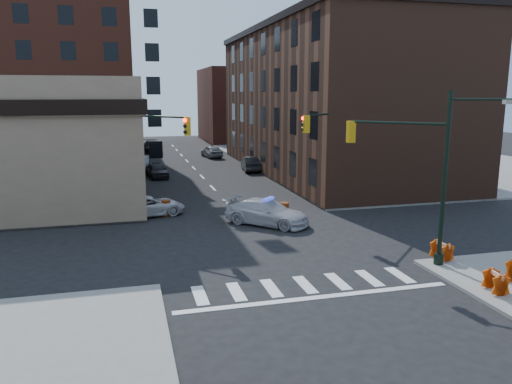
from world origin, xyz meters
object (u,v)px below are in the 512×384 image
parked_car_enear (251,164)px  pedestrian_b (37,207)px  pedestrian_a (109,199)px  barrel_bank (166,208)px  barrel_road (284,210)px  barricade_se_a (442,251)px  police_car (267,212)px  barricade_nw_a (106,212)px  parked_car_wfar (142,163)px  parked_car_wnear (157,170)px  pickup (149,206)px

parked_car_enear → pedestrian_b: (-18.10, -17.33, 0.28)m
parked_car_enear → pedestrian_a: pedestrian_a is taller
parked_car_enear → barrel_bank: 20.14m
barrel_road → barricade_se_a: barrel_road is taller
pedestrian_a → police_car: bearing=0.5°
pedestrian_a → barricade_se_a: (15.73, -14.07, -0.53)m
parked_car_enear → barricade_nw_a: (-13.99, -17.85, -0.18)m
pedestrian_b → pedestrian_a: bearing=10.0°
police_car → pedestrian_b: pedestrian_b is taller
police_car → barricade_se_a: 10.82m
parked_car_enear → pedestrian_b: bearing=50.1°
pedestrian_a → pedestrian_b: 4.44m
parked_car_wfar → parked_car_wnear: bearing=-74.1°
police_car → barricade_nw_a: 10.21m
parked_car_wnear → barricade_se_a: 30.72m
parked_car_wnear → barrel_bank: size_ratio=3.97×
police_car → parked_car_enear: (4.34, 21.21, -0.01)m
pedestrian_b → barricade_nw_a: bearing=-14.7°
parked_car_wnear → barricade_nw_a: size_ratio=3.68×
pickup → barricade_nw_a: bearing=95.4°
barrel_bank → police_car: bearing=-33.2°
barricade_se_a → police_car: bearing=29.3°
police_car → barricade_se_a: size_ratio=4.90×
police_car → parked_car_enear: police_car is taller
parked_car_wnear → parked_car_wfar: bearing=95.1°
barrel_road → barricade_nw_a: 11.38m
police_car → pedestrian_a: size_ratio=2.85×
pickup → pedestrian_b: (-6.80, -0.34, 0.38)m
parked_car_wfar → barricade_se_a: size_ratio=3.89×
pickup → barrel_bank: bearing=-121.8°
police_car → barricade_nw_a: bearing=114.7°
parked_car_wfar → pedestrian_a: pedestrian_a is taller
pedestrian_a → pedestrian_b: pedestrian_a is taller
parked_car_enear → barricade_nw_a: bearing=58.3°
parked_car_wfar → barrel_road: size_ratio=4.12×
parked_car_wnear → pedestrian_a: bearing=-113.7°
police_car → barricade_nw_a: (-9.64, 3.35, -0.20)m
parked_car_wfar → pedestrian_b: size_ratio=2.39×
parked_car_enear → pedestrian_a: size_ratio=2.47×
barricade_nw_a → pickup: bearing=15.6°
parked_car_wnear → pedestrian_b: bearing=-125.8°
barrel_road → pickup: bearing=160.9°
police_car → pickup: 8.14m
parked_car_enear → barrel_road: bearing=88.4°
police_car → pickup: police_car is taller
police_car → parked_car_wfar: size_ratio=1.26×
barrel_bank → parked_car_wnear: bearing=88.5°
parked_car_enear → barrel_bank: size_ratio=4.35×
barrel_road → barrel_bank: size_ratio=0.97×
barrel_bank → barricade_se_a: (12.07, -12.69, 0.03)m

